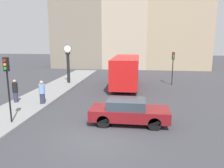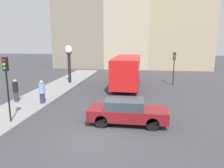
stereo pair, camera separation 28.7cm
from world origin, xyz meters
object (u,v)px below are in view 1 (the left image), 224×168
(sedan_car, at_px, (129,111))
(bus_distant, at_px, (126,70))
(traffic_light_near, at_px, (7,76))
(pedestrian_black_jacket, at_px, (15,91))
(traffic_light_far, at_px, (173,62))
(street_clock, at_px, (68,64))
(pedestrian_blue_stripe, at_px, (42,92))

(sedan_car, distance_m, bus_distant, 10.10)
(sedan_car, bearing_deg, traffic_light_near, -172.01)
(traffic_light_near, relative_size, pedestrian_black_jacket, 2.16)
(sedan_car, distance_m, traffic_light_far, 12.41)
(pedestrian_black_jacket, bearing_deg, traffic_light_near, -62.59)
(street_clock, bearing_deg, traffic_light_far, 4.31)
(sedan_car, xyz_separation_m, pedestrian_black_jacket, (-8.64, 2.92, 0.23))
(sedan_car, xyz_separation_m, bus_distant, (-0.81, 10.02, 0.98))
(sedan_car, xyz_separation_m, pedestrian_blue_stripe, (-6.49, 2.83, 0.22))
(sedan_car, xyz_separation_m, street_clock, (-7.12, 10.77, 1.40))
(pedestrian_blue_stripe, bearing_deg, traffic_light_far, 39.90)
(traffic_light_near, relative_size, pedestrian_blue_stripe, 2.17)
(sedan_car, distance_m, traffic_light_near, 7.01)
(traffic_light_near, relative_size, traffic_light_far, 1.07)
(bus_distant, height_order, traffic_light_far, traffic_light_far)
(sedan_car, bearing_deg, street_clock, 123.46)
(sedan_car, xyz_separation_m, traffic_light_far, (4.01, 11.61, 1.75))
(pedestrian_black_jacket, xyz_separation_m, pedestrian_blue_stripe, (2.15, -0.09, -0.01))
(traffic_light_far, bearing_deg, pedestrian_blue_stripe, -140.10)
(pedestrian_blue_stripe, bearing_deg, pedestrian_black_jacket, 177.59)
(traffic_light_near, distance_m, traffic_light_far, 16.45)
(bus_distant, relative_size, pedestrian_blue_stripe, 4.62)
(traffic_light_far, relative_size, street_clock, 0.85)
(sedan_car, distance_m, street_clock, 12.99)
(bus_distant, relative_size, traffic_light_near, 2.13)
(bus_distant, relative_size, pedestrian_black_jacket, 4.60)
(traffic_light_near, distance_m, pedestrian_blue_stripe, 4.18)
(traffic_light_near, bearing_deg, pedestrian_blue_stripe, 87.74)
(sedan_car, relative_size, pedestrian_blue_stripe, 2.62)
(traffic_light_near, bearing_deg, street_clock, 92.35)
(bus_distant, xyz_separation_m, pedestrian_black_jacket, (-7.82, -7.10, -0.75))
(bus_distant, bearing_deg, traffic_light_far, 18.26)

